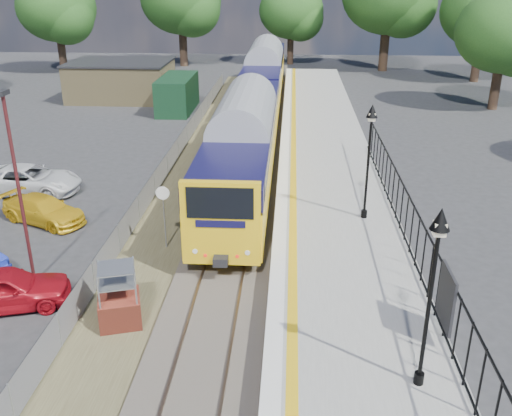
# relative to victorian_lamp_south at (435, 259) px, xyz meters

# --- Properties ---
(ground) EXTENTS (120.00, 120.00, 0.00)m
(ground) POSITION_rel_victorian_lamp_south_xyz_m (-5.50, 4.00, -4.30)
(ground) COLOR #2D2D30
(ground) RESTS_ON ground
(track_bed) EXTENTS (5.90, 80.00, 0.29)m
(track_bed) POSITION_rel_victorian_lamp_south_xyz_m (-5.97, 13.67, -4.21)
(track_bed) COLOR #473F38
(track_bed) RESTS_ON ground
(platform) EXTENTS (5.00, 70.00, 0.90)m
(platform) POSITION_rel_victorian_lamp_south_xyz_m (-1.30, 12.00, -3.85)
(platform) COLOR gray
(platform) RESTS_ON ground
(platform_edge) EXTENTS (0.90, 70.00, 0.01)m
(platform_edge) POSITION_rel_victorian_lamp_south_xyz_m (-3.36, 12.00, -3.39)
(platform_edge) COLOR silver
(platform_edge) RESTS_ON platform
(victorian_lamp_south) EXTENTS (0.44, 0.44, 4.60)m
(victorian_lamp_south) POSITION_rel_victorian_lamp_south_xyz_m (0.00, 0.00, 0.00)
(victorian_lamp_south) COLOR black
(victorian_lamp_south) RESTS_ON platform
(victorian_lamp_north) EXTENTS (0.44, 0.44, 4.60)m
(victorian_lamp_north) POSITION_rel_victorian_lamp_south_xyz_m (-0.20, 10.00, 0.00)
(victorian_lamp_north) COLOR black
(victorian_lamp_north) RESTS_ON platform
(palisade_fence) EXTENTS (0.12, 26.00, 2.00)m
(palisade_fence) POSITION_rel_victorian_lamp_south_xyz_m (1.05, 6.24, -2.46)
(palisade_fence) COLOR black
(palisade_fence) RESTS_ON platform
(wire_fence) EXTENTS (0.06, 52.00, 1.20)m
(wire_fence) POSITION_rel_victorian_lamp_south_xyz_m (-9.70, 16.00, -3.70)
(wire_fence) COLOR #999EA3
(wire_fence) RESTS_ON ground
(outbuilding) EXTENTS (10.80, 10.10, 3.12)m
(outbuilding) POSITION_rel_victorian_lamp_south_xyz_m (-16.41, 35.21, -2.78)
(outbuilding) COLOR #928052
(outbuilding) RESTS_ON ground
(tree_line) EXTENTS (56.80, 43.80, 11.88)m
(tree_line) POSITION_rel_victorian_lamp_south_xyz_m (-4.10, 46.00, 2.31)
(tree_line) COLOR #332319
(tree_line) RESTS_ON ground
(train) EXTENTS (2.82, 40.83, 3.51)m
(train) POSITION_rel_victorian_lamp_south_xyz_m (-5.50, 26.43, -1.96)
(train) COLOR yellow
(train) RESTS_ON ground
(brick_plinth) EXTENTS (1.56, 1.56, 2.01)m
(brick_plinth) POSITION_rel_victorian_lamp_south_xyz_m (-8.33, 3.31, -3.33)
(brick_plinth) COLOR #973826
(brick_plinth) RESTS_ON ground
(speed_sign) EXTENTS (0.53, 0.10, 2.61)m
(speed_sign) POSITION_rel_victorian_lamp_south_xyz_m (-8.00, 8.49, -2.54)
(speed_sign) COLOR #999EA3
(speed_sign) RESTS_ON ground
(carpark_lamp) EXTENTS (0.25, 0.50, 6.72)m
(carpark_lamp) POSITION_rel_victorian_lamp_south_xyz_m (-12.09, 5.64, -0.45)
(carpark_lamp) COLOR #481819
(carpark_lamp) RESTS_ON ground
(car_red) EXTENTS (4.39, 2.73, 1.39)m
(car_red) POSITION_rel_victorian_lamp_south_xyz_m (-12.29, 3.98, -3.60)
(car_red) COLOR #AF101C
(car_red) RESTS_ON ground
(car_yellow) EXTENTS (4.26, 3.10, 1.15)m
(car_yellow) POSITION_rel_victorian_lamp_south_xyz_m (-13.79, 10.68, -3.72)
(car_yellow) COLOR gold
(car_yellow) RESTS_ON ground
(car_white) EXTENTS (5.11, 2.57, 1.39)m
(car_white) POSITION_rel_victorian_lamp_south_xyz_m (-15.89, 14.01, -3.60)
(car_white) COLOR white
(car_white) RESTS_ON ground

